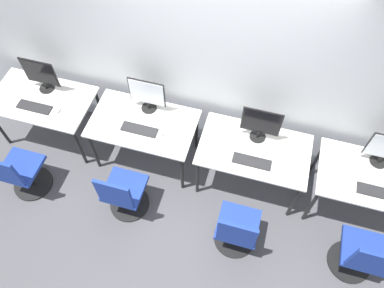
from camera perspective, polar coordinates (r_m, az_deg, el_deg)
The scene contains 20 objects.
ground_plane at distance 4.75m, azimuth -0.50°, elevation -7.38°, with size 20.00×20.00×0.00m, color #4C4C51.
wall_back at distance 4.08m, azimuth 2.83°, elevation 12.03°, with size 12.00×0.05×2.80m.
desk_far_left at distance 5.02m, azimuth -21.80°, elevation 5.90°, with size 1.24×0.74×0.75m.
monitor_far_left at distance 4.88m, azimuth -22.09°, elevation 9.79°, with size 0.43×0.19×0.47m.
keyboard_far_left at distance 4.89m, azimuth -22.89°, elevation 5.22°, with size 0.42×0.13×0.02m.
mouse_far_left at distance 4.75m, azimuth -19.82°, elevation 4.87°, with size 0.06×0.09×0.03m.
office_chair_far_left at distance 4.88m, azimuth -24.67°, elevation -4.13°, with size 0.48×0.48×0.91m.
desk_left at distance 4.48m, azimuth -7.42°, elevation 2.67°, with size 1.24×0.74×0.75m.
monitor_left at distance 4.35m, azimuth -6.86°, elevation 7.49°, with size 0.43×0.19×0.47m.
keyboard_left at distance 4.35m, azimuth -8.03°, elevation 2.21°, with size 0.42×0.13×0.02m.
mouse_left at distance 4.29m, azimuth -4.64°, elevation 1.66°, with size 0.06×0.09×0.03m.
office_chair_left at distance 4.39m, azimuth -10.37°, elevation -7.61°, with size 0.48×0.48×0.91m.
desk_right at distance 4.29m, azimuth 9.38°, elevation -1.30°, with size 1.24×0.74×0.75m.
monitor_right at distance 4.13m, azimuth 10.44°, elevation 3.03°, with size 0.43×0.19×0.47m.
keyboard_right at distance 4.13m, azimuth 9.09°, elevation -2.64°, with size 0.42×0.13×0.02m.
mouse_right at distance 4.14m, azimuth 12.72°, elevation -3.46°, with size 0.06×0.09×0.03m.
office_chair_right at distance 4.18m, azimuth 6.79°, elevation -13.07°, with size 0.48×0.48×0.91m.
desk_far_right at distance 4.51m, azimuth 26.08°, elevation -5.14°, with size 1.24×0.74×0.75m.
keyboard_far_right at distance 4.35m, azimuth 26.46°, elevation -6.57°, with size 0.42×0.13×0.02m.
office_chair_far_right at distance 4.43m, azimuth 24.29°, elevation -15.44°, with size 0.48×0.48×0.91m.
Camera 1 is at (0.60, -1.96, 4.28)m, focal length 35.00 mm.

